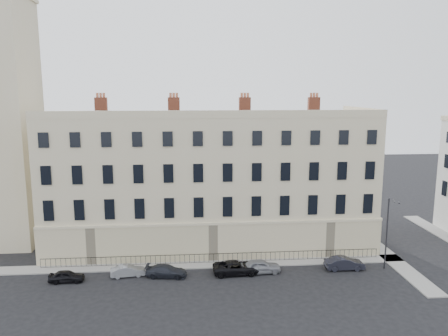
{
  "coord_description": "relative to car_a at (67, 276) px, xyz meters",
  "views": [
    {
      "loc": [
        -8.51,
        -37.58,
        17.74
      ],
      "look_at": [
        -4.53,
        10.0,
        9.25
      ],
      "focal_mm": 35.0,
      "sensor_mm": 36.0,
      "label": 1
    }
  ],
  "objects": [
    {
      "name": "ground",
      "position": [
        20.04,
        -2.06,
        -0.55
      ],
      "size": [
        160.0,
        160.0,
        0.0
      ],
      "primitive_type": "plane",
      "color": "black",
      "rests_on": "ground"
    },
    {
      "name": "streetlamp",
      "position": [
        31.22,
        0.43,
        3.5
      ],
      "size": [
        0.66,
        1.52,
        7.31
      ],
      "rotation": [
        0.0,
        0.0,
        -0.34
      ],
      "color": "#2B2B2F",
      "rests_on": "ground"
    },
    {
      "name": "car_c",
      "position": [
        9.29,
        0.37,
        0.02
      ],
      "size": [
        4.16,
        2.18,
        1.15
      ],
      "primitive_type": "imported",
      "rotation": [
        0.0,
        0.0,
        1.42
      ],
      "color": "#1F222A",
      "rests_on": "ground"
    },
    {
      "name": "car_b",
      "position": [
        5.59,
        0.81,
        -0.01
      ],
      "size": [
        3.45,
        1.64,
        1.09
      ],
      "primitive_type": "imported",
      "rotation": [
        0.0,
        0.0,
        1.72
      ],
      "color": "gray",
      "rests_on": "ground"
    },
    {
      "name": "car_e",
      "position": [
        18.51,
        0.53,
        0.12
      ],
      "size": [
        4.06,
        1.81,
        1.36
      ],
      "primitive_type": "imported",
      "rotation": [
        0.0,
        0.0,
        1.62
      ],
      "color": "gray",
      "rests_on": "ground"
    },
    {
      "name": "car_f",
      "position": [
        27.04,
        0.63,
        0.09
      ],
      "size": [
        3.93,
        1.37,
        1.29
      ],
      "primitive_type": "imported",
      "rotation": [
        0.0,
        0.0,
        1.57
      ],
      "color": "black",
      "rests_on": "ground"
    },
    {
      "name": "railings",
      "position": [
        14.04,
        3.34,
        -0.0
      ],
      "size": [
        35.0,
        0.04,
        0.96
      ],
      "color": "black",
      "rests_on": "ground"
    },
    {
      "name": "pavement_terrace",
      "position": [
        10.04,
        2.94,
        -0.49
      ],
      "size": [
        48.0,
        2.0,
        0.12
      ],
      "primitive_type": "cube",
      "color": "gray",
      "rests_on": "ground"
    },
    {
      "name": "car_a",
      "position": [
        0.0,
        0.0,
        0.0
      ],
      "size": [
        3.27,
        1.34,
        1.11
      ],
      "primitive_type": "imported",
      "rotation": [
        0.0,
        0.0,
        1.58
      ],
      "color": "black",
      "rests_on": "ground"
    },
    {
      "name": "terrace",
      "position": [
        14.07,
        9.91,
        6.94
      ],
      "size": [
        36.22,
        12.22,
        17.0
      ],
      "color": "beige",
      "rests_on": "ground"
    },
    {
      "name": "car_d",
      "position": [
        16.1,
        0.51,
        0.09
      ],
      "size": [
        4.72,
        2.33,
        1.29
      ],
      "primitive_type": "imported",
      "rotation": [
        0.0,
        0.0,
        1.61
      ],
      "color": "black",
      "rests_on": "ground"
    },
    {
      "name": "pavement_east_return",
      "position": [
        33.04,
        5.94,
        -0.49
      ],
      "size": [
        2.0,
        24.0,
        0.12
      ],
      "primitive_type": "cube",
      "color": "gray",
      "rests_on": "ground"
    }
  ]
}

